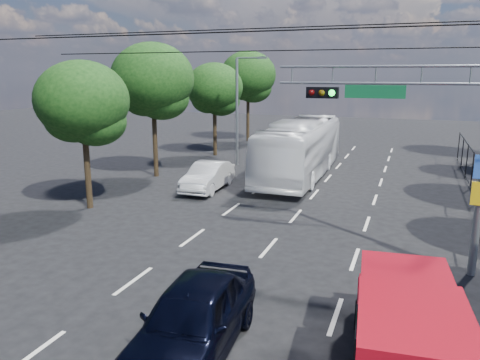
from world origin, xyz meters
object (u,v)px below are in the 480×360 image
at_px(signal_mast, 445,102).
at_px(white_van, 208,176).
at_px(navy_hatchback, 193,319).
at_px(white_bus, 301,148).
at_px(red_pickup, 407,331).

distance_m(signal_mast, white_van, 13.63).
bearing_deg(signal_mast, white_van, 146.98).
relative_size(navy_hatchback, white_bus, 0.40).
bearing_deg(red_pickup, signal_mast, 84.26).
bearing_deg(white_bus, white_van, -128.41).
relative_size(signal_mast, red_pickup, 1.71).
xyz_separation_m(navy_hatchback, white_van, (-5.79, 13.68, -0.09)).
distance_m(red_pickup, white_van, 16.55).
height_order(signal_mast, navy_hatchback, signal_mast).
bearing_deg(red_pickup, white_van, 127.97).
xyz_separation_m(signal_mast, white_bus, (-6.97, 11.97, -3.55)).
relative_size(red_pickup, navy_hatchback, 1.16).
xyz_separation_m(navy_hatchback, white_bus, (-1.97, 18.63, 0.87)).
distance_m(signal_mast, navy_hatchback, 9.43).
xyz_separation_m(red_pickup, white_bus, (-6.36, 18.00, 0.61)).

